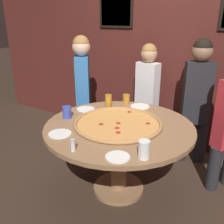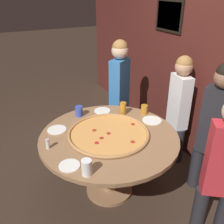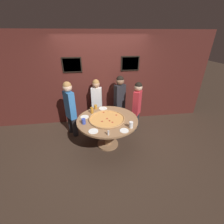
{
  "view_description": "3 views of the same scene",
  "coord_description": "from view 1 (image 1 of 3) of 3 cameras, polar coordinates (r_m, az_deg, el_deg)",
  "views": [
    {
      "loc": [
        1.08,
        -1.88,
        1.7
      ],
      "look_at": [
        -0.09,
        0.01,
        0.85
      ],
      "focal_mm": 40.0,
      "sensor_mm": 36.0,
      "label": 1
    },
    {
      "loc": [
        1.94,
        -0.95,
        2.1
      ],
      "look_at": [
        -0.06,
        0.06,
        0.96
      ],
      "focal_mm": 40.0,
      "sensor_mm": 36.0,
      "label": 2
    },
    {
      "loc": [
        -0.31,
        -2.97,
        2.49
      ],
      "look_at": [
        0.1,
        -0.05,
        0.95
      ],
      "focal_mm": 24.0,
      "sensor_mm": 36.0,
      "label": 3
    }
  ],
  "objects": [
    {
      "name": "white_plate_far_back",
      "position": [
        2.23,
        -11.81,
        -4.88
      ],
      "size": [
        0.2,
        0.2,
        0.01
      ],
      "primitive_type": "cylinder",
      "color": "white",
      "rests_on": "dining_table"
    },
    {
      "name": "white_plate_right_side",
      "position": [
        2.85,
        6.42,
        1.31
      ],
      "size": [
        0.22,
        0.22,
        0.01
      ],
      "primitive_type": "cylinder",
      "color": "white",
      "rests_on": "dining_table"
    },
    {
      "name": "giant_pizza",
      "position": [
        2.36,
        1.32,
        -2.6
      ],
      "size": [
        0.84,
        0.84,
        0.03
      ],
      "color": "#E0994C",
      "rests_on": "dining_table"
    },
    {
      "name": "white_plate_left_side",
      "position": [
        1.84,
        1.3,
        -10.23
      ],
      "size": [
        0.18,
        0.18,
        0.01
      ],
      "primitive_type": "cylinder",
      "color": "white",
      "rests_on": "dining_table"
    },
    {
      "name": "drink_cup_near_right",
      "position": [
        2.54,
        -10.25,
        -0.04
      ],
      "size": [
        0.09,
        0.09,
        0.12
      ],
      "primitive_type": "cylinder",
      "color": "#384CB7",
      "rests_on": "dining_table"
    },
    {
      "name": "dining_table",
      "position": [
        2.43,
        1.61,
        -6.17
      ],
      "size": [
        1.41,
        1.41,
        0.74
      ],
      "color": "#936B47",
      "rests_on": "ground_plane"
    },
    {
      "name": "drink_cup_centre_back",
      "position": [
        2.79,
        -0.82,
        2.49
      ],
      "size": [
        0.07,
        0.07,
        0.15
      ],
      "primitive_type": "cylinder",
      "color": "#BC7A23",
      "rests_on": "dining_table"
    },
    {
      "name": "drink_cup_by_shaker",
      "position": [
        1.82,
        7.33,
        -8.49
      ],
      "size": [
        0.08,
        0.08,
        0.14
      ],
      "primitive_type": "cylinder",
      "color": "white",
      "rests_on": "dining_table"
    },
    {
      "name": "white_plate_near_front",
      "position": [
        2.77,
        -6.04,
        0.68
      ],
      "size": [
        0.2,
        0.2,
        0.01
      ],
      "primitive_type": "cylinder",
      "color": "white",
      "rests_on": "dining_table"
    },
    {
      "name": "diner_side_left",
      "position": [
        3.04,
        18.79,
        3.52
      ],
      "size": [
        0.39,
        0.28,
        1.49
      ],
      "rotation": [
        0.0,
        0.0,
        -2.7
      ],
      "color": "#232328",
      "rests_on": "ground_plane"
    },
    {
      "name": "diner_centre_back",
      "position": [
        3.28,
        -6.67,
        5.77
      ],
      "size": [
        0.32,
        0.38,
        1.49
      ],
      "rotation": [
        0.0,
        0.0,
        2.16
      ],
      "color": "#232328",
      "rests_on": "ground_plane"
    },
    {
      "name": "condiment_shaker",
      "position": [
        1.92,
        -8.91,
        -7.5
      ],
      "size": [
        0.04,
        0.04,
        0.1
      ],
      "color": "silver",
      "rests_on": "dining_table"
    },
    {
      "name": "drink_cup_far_right",
      "position": [
        2.94,
        3.25,
        3.0
      ],
      "size": [
        0.08,
        0.08,
        0.11
      ],
      "primitive_type": "cylinder",
      "color": "#BC7A23",
      "rests_on": "dining_table"
    },
    {
      "name": "back_wall",
      "position": [
        3.38,
        13.28,
        13.76
      ],
      "size": [
        6.4,
        0.08,
        2.6
      ],
      "color": "#4C1E19",
      "rests_on": "ground_plane"
    },
    {
      "name": "diner_side_right",
      "position": [
        3.33,
        8.02,
        4.91
      ],
      "size": [
        0.36,
        0.21,
        1.39
      ],
      "rotation": [
        0.0,
        0.0,
        2.96
      ],
      "color": "#232328",
      "rests_on": "ground_plane"
    },
    {
      "name": "ground_plane",
      "position": [
        2.75,
        1.48,
        -17.17
      ],
      "size": [
        24.0,
        24.0,
        0.0
      ],
      "primitive_type": "plane",
      "color": "#38281E"
    }
  ]
}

